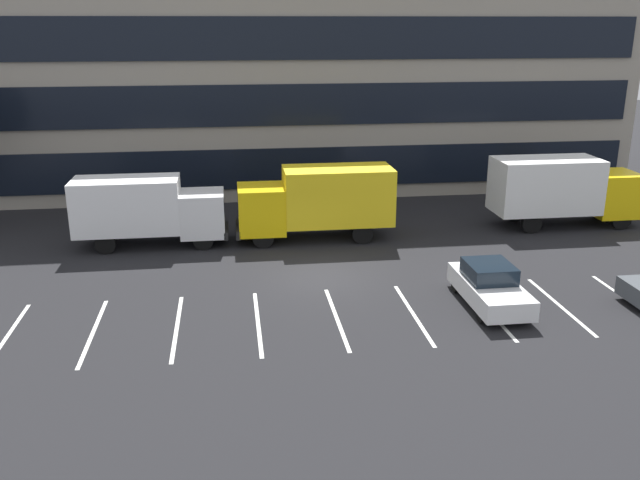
% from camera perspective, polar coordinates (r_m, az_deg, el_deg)
% --- Properties ---
extents(ground_plane, '(120.00, 120.00, 0.00)m').
position_cam_1_polar(ground_plane, '(28.14, 0.09, -3.11)').
color(ground_plane, black).
extents(office_building, '(42.00, 10.78, 14.40)m').
position_cam_1_polar(office_building, '(44.22, -3.13, 14.13)').
color(office_building, gray).
rests_on(office_building, ground_plane).
extents(lot_markings, '(22.54, 5.40, 0.01)m').
position_cam_1_polar(lot_markings, '(24.35, 1.41, -6.56)').
color(lot_markings, silver).
rests_on(lot_markings, ground_plane).
extents(box_truck_yellow, '(7.59, 2.51, 3.52)m').
position_cam_1_polar(box_truck_yellow, '(36.80, 19.70, 4.12)').
color(box_truck_yellow, yellow).
rests_on(box_truck_yellow, ground_plane).
extents(box_truck_white, '(6.97, 2.31, 3.23)m').
position_cam_1_polar(box_truck_white, '(32.53, -14.31, 2.61)').
color(box_truck_white, white).
rests_on(box_truck_white, ground_plane).
extents(box_truck_yellow_all, '(7.49, 2.48, 3.47)m').
position_cam_1_polar(box_truck_yellow_all, '(32.50, -0.16, 3.40)').
color(box_truck_yellow_all, yellow).
rests_on(box_truck_yellow_all, ground_plane).
extents(sedan_white, '(1.84, 4.40, 1.57)m').
position_cam_1_polar(sedan_white, '(25.93, 14.04, -3.78)').
color(sedan_white, white).
rests_on(sedan_white, ground_plane).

